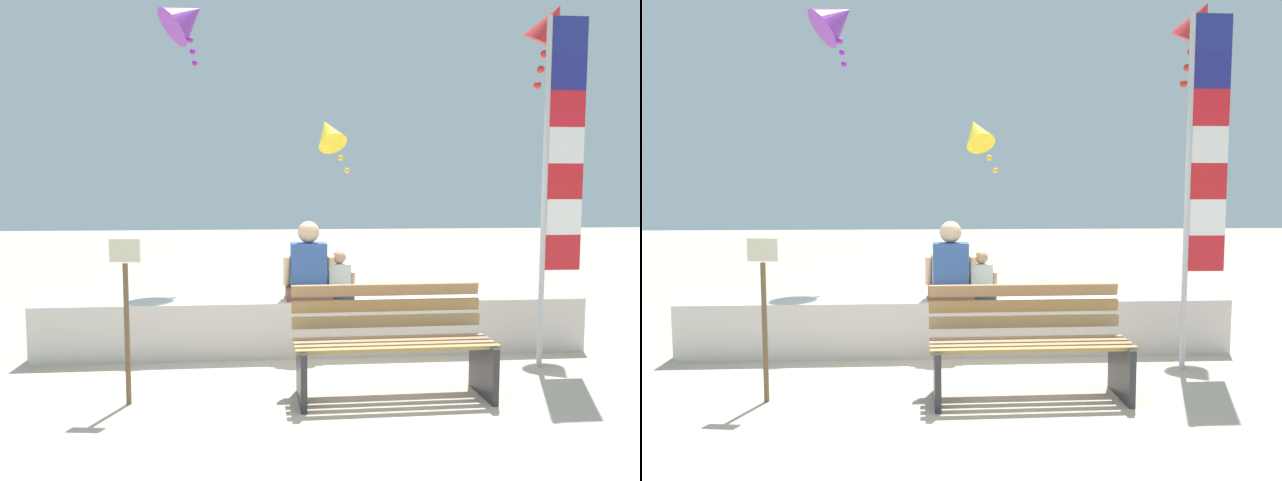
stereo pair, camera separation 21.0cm
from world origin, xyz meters
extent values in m
plane|color=#BBA894|center=(0.00, 0.00, 0.00)|extent=(40.00, 40.00, 0.00)
cube|color=beige|center=(0.00, 1.13, 0.28)|extent=(5.54, 0.46, 0.56)
cube|color=#A8844A|center=(0.51, -0.44, 0.45)|extent=(1.61, 0.09, 0.03)
cube|color=#A37C56|center=(0.51, -0.32, 0.45)|extent=(1.61, 0.09, 0.03)
cube|color=#9D7755|center=(0.51, -0.21, 0.45)|extent=(1.61, 0.09, 0.03)
cube|color=#A37A52|center=(0.51, -0.10, 0.45)|extent=(1.61, 0.09, 0.03)
cube|color=#9E8257|center=(0.51, 0.01, 0.57)|extent=(1.61, 0.07, 0.10)
cube|color=#A37C4A|center=(0.51, 0.03, 0.70)|extent=(1.61, 0.07, 0.10)
cube|color=#A87D53|center=(0.51, 0.05, 0.83)|extent=(1.61, 0.07, 0.10)
cube|color=#2D2D33|center=(-0.23, -0.28, 0.23)|extent=(0.06, 0.53, 0.45)
cube|color=#2D2D33|center=(1.25, -0.26, 0.23)|extent=(0.06, 0.53, 0.45)
cube|color=brown|center=(-0.07, 1.16, 0.62)|extent=(0.47, 0.38, 0.13)
cube|color=#33549B|center=(-0.07, 1.16, 0.91)|extent=(0.36, 0.23, 0.45)
cylinder|color=#D9AF88|center=(-0.29, 1.14, 0.86)|extent=(0.07, 0.18, 0.32)
cylinder|color=#D9AF88|center=(0.15, 1.14, 0.86)|extent=(0.07, 0.18, 0.32)
sphere|color=#D9AF88|center=(-0.07, 1.16, 1.24)|extent=(0.22, 0.22, 0.22)
cube|color=#393A49|center=(0.24, 1.16, 0.60)|extent=(0.29, 0.24, 0.08)
cube|color=silver|center=(0.24, 1.16, 0.78)|extent=(0.22, 0.14, 0.28)
cylinder|color=tan|center=(0.11, 1.14, 0.74)|extent=(0.05, 0.11, 0.20)
cylinder|color=tan|center=(0.38, 1.14, 0.74)|extent=(0.05, 0.11, 0.20)
sphere|color=tan|center=(0.24, 1.16, 0.98)|extent=(0.14, 0.14, 0.14)
cylinder|color=#B7B7BC|center=(2.07, 0.44, 1.62)|extent=(0.05, 0.05, 3.24)
cube|color=red|center=(2.26, 0.44, 1.09)|extent=(0.34, 0.02, 0.33)
cube|color=white|center=(2.26, 0.44, 1.42)|extent=(0.34, 0.02, 0.33)
cube|color=red|center=(2.26, 0.44, 1.75)|extent=(0.34, 0.02, 0.33)
cube|color=white|center=(2.26, 0.44, 2.08)|extent=(0.34, 0.02, 0.33)
cube|color=red|center=(2.26, 0.44, 2.41)|extent=(0.34, 0.02, 0.33)
cube|color=navy|center=(2.26, 0.44, 2.75)|extent=(0.34, 0.02, 0.33)
cube|color=navy|center=(2.26, 0.44, 3.08)|extent=(0.34, 0.02, 0.33)
cone|color=yellow|center=(0.40, 3.70, 2.49)|extent=(0.60, 0.71, 0.61)
sphere|color=yellow|center=(0.50, 3.74, 2.31)|extent=(0.08, 0.08, 0.08)
sphere|color=yellow|center=(0.59, 3.77, 2.13)|extent=(0.08, 0.08, 0.08)
sphere|color=yellow|center=(0.69, 3.81, 1.95)|extent=(0.08, 0.08, 0.08)
cone|color=purple|center=(-1.64, 4.15, 4.17)|extent=(0.99, 0.89, 0.82)
sphere|color=purple|center=(-1.60, 4.05, 3.99)|extent=(0.08, 0.08, 0.08)
sphere|color=purple|center=(-1.56, 3.96, 3.81)|extent=(0.08, 0.08, 0.08)
sphere|color=purple|center=(-1.52, 3.87, 3.63)|extent=(0.08, 0.08, 0.08)
sphere|color=purple|center=(-1.48, 3.78, 3.45)|extent=(0.08, 0.08, 0.08)
cone|color=red|center=(2.67, 1.64, 3.51)|extent=(0.72, 0.71, 0.57)
sphere|color=red|center=(2.60, 1.57, 3.33)|extent=(0.08, 0.08, 0.08)
sphere|color=red|center=(2.53, 1.50, 3.15)|extent=(0.08, 0.08, 0.08)
sphere|color=red|center=(2.46, 1.42, 2.97)|extent=(0.08, 0.08, 0.08)
sphere|color=red|center=(2.40, 1.35, 2.79)|extent=(0.08, 0.08, 0.08)
cylinder|color=brown|center=(-1.58, -0.21, 0.56)|extent=(0.04, 0.04, 1.11)
cube|color=beige|center=(-1.58, -0.21, 1.21)|extent=(0.24, 0.05, 0.18)
camera|label=1|loc=(-0.50, -4.81, 1.68)|focal=33.07mm
camera|label=2|loc=(-0.29, -4.82, 1.68)|focal=33.07mm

